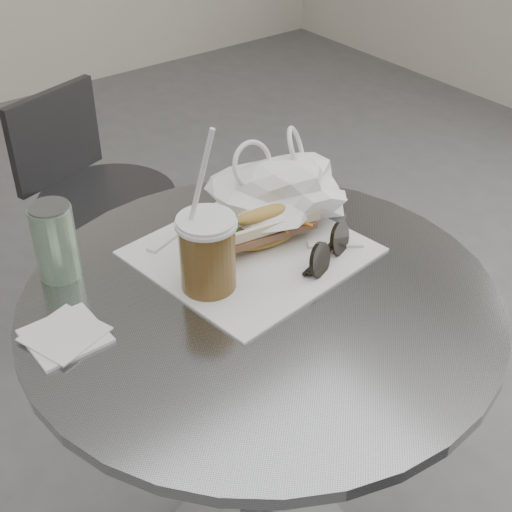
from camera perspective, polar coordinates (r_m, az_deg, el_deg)
cafe_table at (r=1.31m, az=0.34°, el=-12.59°), size 0.76×0.76×0.74m
chair_far at (r=2.09m, az=-12.17°, el=1.88°), size 0.39×0.41×0.71m
sandwich_paper at (r=1.22m, az=-0.38°, el=0.39°), size 0.38×0.37×0.00m
banh_mi at (r=1.21m, az=0.74°, el=2.24°), size 0.22×0.11×0.07m
iced_coffee at (r=1.10m, az=-3.92°, el=0.28°), size 0.10×0.10×0.28m
sunglasses at (r=1.19m, az=5.79°, el=0.38°), size 0.13×0.07×0.06m
plastic_bag at (r=1.27m, az=2.09°, el=5.05°), size 0.29×0.27×0.12m
napkin_stack at (r=1.08m, az=-15.02°, el=-6.16°), size 0.12×0.12×0.01m
drink_can at (r=1.17m, az=-15.76°, el=1.13°), size 0.07×0.07×0.13m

